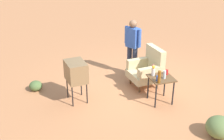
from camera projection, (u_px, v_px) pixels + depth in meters
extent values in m
plane|color=#C17A4C|center=(139.00, 86.00, 7.78)|extent=(60.00, 60.00, 0.00)
cylinder|color=brown|center=(130.00, 80.00, 7.88)|extent=(0.05, 0.05, 0.22)
cylinder|color=brown|center=(139.00, 88.00, 7.43)|extent=(0.05, 0.05, 0.22)
cylinder|color=brown|center=(147.00, 77.00, 8.06)|extent=(0.05, 0.05, 0.22)
cylinder|color=brown|center=(157.00, 85.00, 7.62)|extent=(0.05, 0.05, 0.22)
cube|color=#CCB784|center=(144.00, 75.00, 7.66)|extent=(0.84, 0.84, 0.20)
cube|color=#CCB784|center=(155.00, 59.00, 7.60)|extent=(0.77, 0.24, 0.64)
cube|color=#CCB784|center=(139.00, 63.00, 7.83)|extent=(0.21, 0.69, 0.26)
cube|color=#CCB784|center=(150.00, 72.00, 7.29)|extent=(0.21, 0.69, 0.26)
cylinder|color=black|center=(148.00, 87.00, 7.06)|extent=(0.04, 0.04, 0.62)
cylinder|color=black|center=(156.00, 96.00, 6.67)|extent=(0.04, 0.04, 0.62)
cylinder|color=black|center=(165.00, 85.00, 7.18)|extent=(0.04, 0.04, 0.62)
cylinder|color=black|center=(173.00, 93.00, 6.79)|extent=(0.04, 0.04, 0.62)
cube|color=brown|center=(161.00, 78.00, 6.79)|extent=(0.56, 0.56, 0.03)
cylinder|color=black|center=(87.00, 93.00, 6.87)|extent=(0.03, 0.03, 0.55)
cylinder|color=black|center=(81.00, 85.00, 7.23)|extent=(0.03, 0.03, 0.55)
cylinder|color=black|center=(72.00, 96.00, 6.73)|extent=(0.03, 0.03, 0.55)
cylinder|color=black|center=(67.00, 88.00, 7.10)|extent=(0.03, 0.03, 0.55)
cube|color=olive|center=(76.00, 71.00, 6.77)|extent=(0.65, 0.51, 0.48)
cube|color=#383D3F|center=(85.00, 70.00, 6.85)|extent=(0.42, 0.06, 0.34)
cylinder|color=#2D3347|center=(129.00, 60.00, 8.33)|extent=(0.14, 0.14, 0.86)
cylinder|color=#2D3347|center=(135.00, 62.00, 8.20)|extent=(0.14, 0.14, 0.86)
cube|color=#3356A8|center=(133.00, 37.00, 7.97)|extent=(0.42, 0.37, 0.56)
cylinder|color=#3356A8|center=(126.00, 35.00, 8.11)|extent=(0.09, 0.09, 0.50)
cylinder|color=#3356A8|center=(140.00, 38.00, 7.81)|extent=(0.09, 0.09, 0.50)
sphere|color=brown|center=(133.00, 24.00, 7.81)|extent=(0.22, 0.22, 0.22)
cylinder|color=blue|center=(158.00, 78.00, 6.60)|extent=(0.07, 0.07, 0.12)
cylinder|color=silver|center=(165.00, 75.00, 6.69)|extent=(0.06, 0.06, 0.20)
cylinder|color=brown|center=(159.00, 77.00, 6.46)|extent=(0.07, 0.07, 0.30)
cylinder|color=red|center=(167.00, 72.00, 6.90)|extent=(0.07, 0.07, 0.12)
cylinder|color=silver|center=(153.00, 72.00, 6.84)|extent=(0.09, 0.09, 0.18)
sphere|color=yellow|center=(154.00, 67.00, 6.78)|extent=(0.07, 0.07, 0.07)
sphere|color=#E04C66|center=(153.00, 66.00, 6.82)|extent=(0.07, 0.07, 0.07)
sphere|color=orange|center=(154.00, 67.00, 6.75)|extent=(0.07, 0.07, 0.07)
ellipsoid|color=#516B38|center=(36.00, 86.00, 7.51)|extent=(0.34, 0.34, 0.26)
ellipsoid|color=olive|center=(220.00, 127.00, 5.72)|extent=(0.56, 0.56, 0.44)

